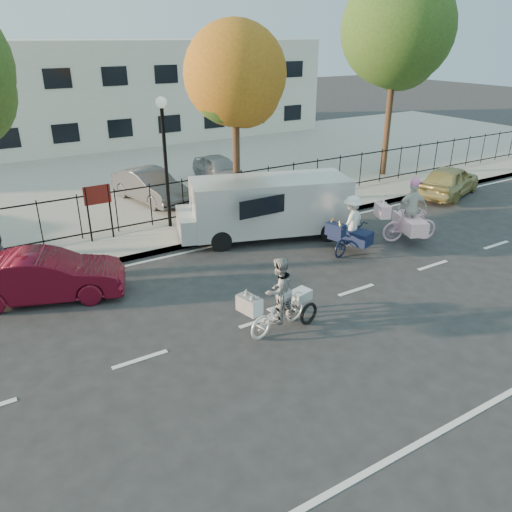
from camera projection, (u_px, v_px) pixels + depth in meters
ground at (261, 321)px, 11.90m from camera, size 120.00×120.00×0.00m
road_markings at (261, 320)px, 11.89m from camera, size 60.00×9.52×0.01m
curb at (177, 248)px, 15.81m from camera, size 60.00×0.10×0.15m
sidewalk at (165, 237)px, 16.63m from camera, size 60.00×2.20×0.15m
parking_lot at (94, 178)px, 23.57m from camera, size 60.00×15.60×0.15m
iron_fence at (151, 205)px, 17.15m from camera, size 58.00×0.06×1.50m
building at (43, 94)px, 30.19m from camera, size 34.00×10.00×6.00m
lamppost at (164, 140)px, 16.18m from camera, size 0.36×0.36×4.33m
street_sign at (98, 202)px, 15.75m from camera, size 0.85×0.06×1.80m
zebra_trike at (279, 303)px, 11.28m from camera, size 2.10×1.10×1.79m
unicorn_bike at (410, 218)px, 16.19m from camera, size 2.16×1.57×2.14m
bull_bike at (350, 230)px, 15.37m from camera, size 2.02×1.43×1.82m
white_van at (267, 206)px, 16.41m from camera, size 6.04×3.40×1.99m
red_sedan at (46, 276)px, 12.65m from camera, size 4.08×2.55×1.27m
gold_sedan at (449, 181)px, 20.93m from camera, size 4.12×2.70×1.30m
lot_car_c at (150, 186)px, 19.77m from camera, size 2.13×4.03×1.26m
lot_car_d at (219, 169)px, 22.29m from camera, size 1.56×3.59×1.20m
tree_mid at (238, 79)px, 18.10m from camera, size 3.73×3.73×6.84m
tree_east at (398, 35)px, 21.59m from camera, size 4.87×4.87×8.92m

